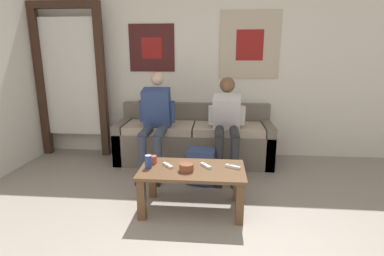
{
  "coord_description": "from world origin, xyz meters",
  "views": [
    {
      "loc": [
        0.21,
        -1.37,
        1.46
      ],
      "look_at": [
        -0.06,
        1.74,
        0.68
      ],
      "focal_mm": 28.0,
      "sensor_mm": 36.0,
      "label": 1
    }
  ],
  "objects_px": {
    "ceramic_bowl": "(186,167)",
    "game_controller_far_center": "(168,165)",
    "backpack": "(201,167)",
    "pillar_candle": "(153,160)",
    "person_seated_teen": "(227,121)",
    "game_controller_near_left": "(233,167)",
    "person_seated_adult": "(155,119)",
    "game_controller_near_right": "(206,166)",
    "coffee_table": "(192,176)",
    "couch": "(194,140)",
    "drink_can_blue": "(148,162)"
  },
  "relations": [
    {
      "from": "backpack",
      "to": "game_controller_far_center",
      "type": "height_order",
      "value": "game_controller_far_center"
    },
    {
      "from": "person_seated_teen",
      "to": "ceramic_bowl",
      "type": "relative_size",
      "value": 8.21
    },
    {
      "from": "coffee_table",
      "to": "person_seated_adult",
      "type": "distance_m",
      "value": 1.18
    },
    {
      "from": "pillar_candle",
      "to": "game_controller_near_right",
      "type": "distance_m",
      "value": 0.52
    },
    {
      "from": "ceramic_bowl",
      "to": "game_controller_far_center",
      "type": "xyz_separation_m",
      "value": [
        -0.19,
        0.09,
        -0.03
      ]
    },
    {
      "from": "pillar_candle",
      "to": "game_controller_far_center",
      "type": "height_order",
      "value": "pillar_candle"
    },
    {
      "from": "pillar_candle",
      "to": "game_controller_far_center",
      "type": "distance_m",
      "value": 0.18
    },
    {
      "from": "backpack",
      "to": "pillar_candle",
      "type": "xyz_separation_m",
      "value": [
        -0.44,
        -0.52,
        0.26
      ]
    },
    {
      "from": "ceramic_bowl",
      "to": "game_controller_far_center",
      "type": "distance_m",
      "value": 0.21
    },
    {
      "from": "person_seated_teen",
      "to": "game_controller_near_right",
      "type": "height_order",
      "value": "person_seated_teen"
    },
    {
      "from": "couch",
      "to": "person_seated_teen",
      "type": "relative_size",
      "value": 1.79
    },
    {
      "from": "couch",
      "to": "game_controller_far_center",
      "type": "bearing_deg",
      "value": -96.19
    },
    {
      "from": "pillar_candle",
      "to": "backpack",
      "type": "bearing_deg",
      "value": 49.47
    },
    {
      "from": "game_controller_near_right",
      "to": "couch",
      "type": "bearing_deg",
      "value": 99.36
    },
    {
      "from": "pillar_candle",
      "to": "ceramic_bowl",
      "type": "bearing_deg",
      "value": -25.2
    },
    {
      "from": "person_seated_teen",
      "to": "backpack",
      "type": "xyz_separation_m",
      "value": [
        -0.29,
        -0.39,
        -0.46
      ]
    },
    {
      "from": "person_seated_teen",
      "to": "ceramic_bowl",
      "type": "height_order",
      "value": "person_seated_teen"
    },
    {
      "from": "couch",
      "to": "coffee_table",
      "type": "height_order",
      "value": "couch"
    },
    {
      "from": "coffee_table",
      "to": "ceramic_bowl",
      "type": "bearing_deg",
      "value": -128.71
    },
    {
      "from": "coffee_table",
      "to": "game_controller_near_left",
      "type": "xyz_separation_m",
      "value": [
        0.38,
        0.05,
        0.09
      ]
    },
    {
      "from": "ceramic_bowl",
      "to": "game_controller_near_right",
      "type": "height_order",
      "value": "ceramic_bowl"
    },
    {
      "from": "coffee_table",
      "to": "ceramic_bowl",
      "type": "height_order",
      "value": "ceramic_bowl"
    },
    {
      "from": "coffee_table",
      "to": "backpack",
      "type": "bearing_deg",
      "value": 85.33
    },
    {
      "from": "person_seated_adult",
      "to": "game_controller_far_center",
      "type": "distance_m",
      "value": 1.04
    },
    {
      "from": "person_seated_adult",
      "to": "person_seated_teen",
      "type": "xyz_separation_m",
      "value": [
        0.89,
        0.03,
        -0.02
      ]
    },
    {
      "from": "couch",
      "to": "game_controller_near_left",
      "type": "height_order",
      "value": "couch"
    },
    {
      "from": "drink_can_blue",
      "to": "game_controller_near_left",
      "type": "distance_m",
      "value": 0.8
    },
    {
      "from": "game_controller_near_right",
      "to": "game_controller_far_center",
      "type": "xyz_separation_m",
      "value": [
        -0.36,
        -0.02,
        0.0
      ]
    },
    {
      "from": "game_controller_near_right",
      "to": "backpack",
      "type": "bearing_deg",
      "value": 97.39
    },
    {
      "from": "couch",
      "to": "game_controller_near_right",
      "type": "height_order",
      "value": "couch"
    },
    {
      "from": "coffee_table",
      "to": "game_controller_near_right",
      "type": "height_order",
      "value": "game_controller_near_right"
    },
    {
      "from": "drink_can_blue",
      "to": "person_seated_teen",
      "type": "bearing_deg",
      "value": 53.81
    },
    {
      "from": "coffee_table",
      "to": "drink_can_blue",
      "type": "height_order",
      "value": "drink_can_blue"
    },
    {
      "from": "person_seated_teen",
      "to": "game_controller_far_center",
      "type": "xyz_separation_m",
      "value": [
        -0.58,
        -0.98,
        -0.22
      ]
    },
    {
      "from": "couch",
      "to": "ceramic_bowl",
      "type": "relative_size",
      "value": 14.73
    },
    {
      "from": "game_controller_far_center",
      "to": "game_controller_near_left",
      "type": "bearing_deg",
      "value": 1.79
    },
    {
      "from": "person_seated_adult",
      "to": "game_controller_near_right",
      "type": "distance_m",
      "value": 1.18
    },
    {
      "from": "person_seated_teen",
      "to": "game_controller_near_right",
      "type": "xyz_separation_m",
      "value": [
        -0.22,
        -0.96,
        -0.22
      ]
    },
    {
      "from": "person_seated_teen",
      "to": "game_controller_near_right",
      "type": "relative_size",
      "value": 8.58
    },
    {
      "from": "couch",
      "to": "drink_can_blue",
      "type": "relative_size",
      "value": 16.94
    },
    {
      "from": "person_seated_adult",
      "to": "game_controller_far_center",
      "type": "relative_size",
      "value": 9.3
    },
    {
      "from": "coffee_table",
      "to": "person_seated_teen",
      "type": "height_order",
      "value": "person_seated_teen"
    },
    {
      "from": "person_seated_adult",
      "to": "game_controller_far_center",
      "type": "bearing_deg",
      "value": -71.83
    },
    {
      "from": "backpack",
      "to": "game_controller_near_right",
      "type": "distance_m",
      "value": 0.63
    },
    {
      "from": "backpack",
      "to": "game_controller_near_left",
      "type": "bearing_deg",
      "value": -60.26
    },
    {
      "from": "ceramic_bowl",
      "to": "drink_can_blue",
      "type": "height_order",
      "value": "drink_can_blue"
    },
    {
      "from": "game_controller_near_left",
      "to": "game_controller_far_center",
      "type": "bearing_deg",
      "value": -178.21
    },
    {
      "from": "couch",
      "to": "drink_can_blue",
      "type": "bearing_deg",
      "value": -103.12
    },
    {
      "from": "person_seated_teen",
      "to": "game_controller_near_left",
      "type": "bearing_deg",
      "value": -87.73
    },
    {
      "from": "game_controller_far_center",
      "to": "person_seated_teen",
      "type": "bearing_deg",
      "value": 59.6
    }
  ]
}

